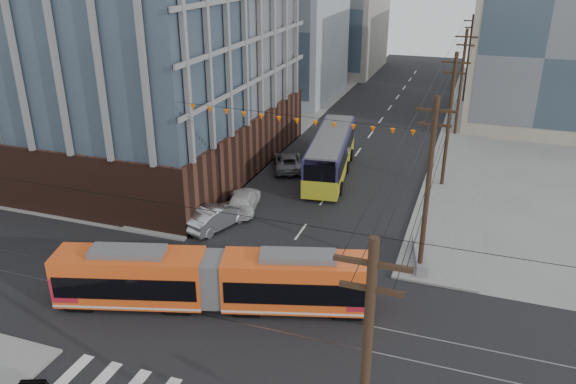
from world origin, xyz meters
name	(u,v)px	position (x,y,z in m)	size (l,w,h in m)	color
ground	(210,358)	(0.00, 0.00, 0.00)	(160.00, 160.00, 0.00)	slate
bg_bldg_nw_near	(268,26)	(-17.00, 52.00, 9.00)	(18.00, 16.00, 18.00)	#8C99A5
bg_bldg_ne_near	(539,52)	(16.00, 48.00, 8.00)	(14.00, 14.00, 16.00)	gray
bg_bldg_nw_far	(331,6)	(-14.00, 72.00, 10.00)	(16.00, 18.00, 20.00)	gray
bg_bldg_ne_far	(545,38)	(18.00, 68.00, 7.00)	(16.00, 16.00, 14.00)	#8C99A5
utility_pole_far	(468,59)	(8.50, 56.00, 5.50)	(0.30, 0.30, 11.00)	black
streetcar	(214,280)	(-1.70, 3.98, 1.65)	(17.16, 2.41, 3.31)	#E6521A
city_bus	(331,154)	(-1.02, 25.46, 1.86)	(2.85, 13.14, 3.72)	#26234C
parked_car_silver	(217,217)	(-5.80, 12.76, 0.84)	(1.77, 5.07, 1.67)	#94989F
parked_car_white	(243,200)	(-5.27, 16.11, 0.75)	(2.12, 5.20, 1.51)	silver
parked_car_grey	(288,161)	(-4.91, 25.34, 0.74)	(2.44, 5.30, 1.47)	slate
jersey_barrier	(419,256)	(8.30, 12.55, 0.42)	(0.94, 4.17, 0.83)	gray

